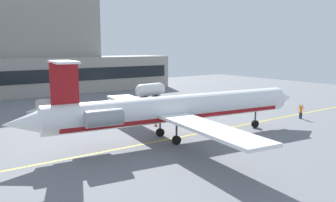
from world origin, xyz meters
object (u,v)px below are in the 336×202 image
object	(u,v)px
regional_jet	(175,109)
fuel_tank	(150,90)
baggage_tug	(41,108)
marshaller	(301,111)
belt_loader	(131,105)

from	to	relation	value
regional_jet	fuel_tank	xyz separation A→B (m)	(14.34, 26.76, -1.75)
baggage_tug	marshaller	xyz separation A→B (m)	(27.59, -23.45, 0.05)
baggage_tug	belt_loader	xyz separation A→B (m)	(12.14, -4.50, -0.12)
baggage_tug	fuel_tank	bearing A→B (deg)	12.49
regional_jet	belt_loader	world-z (taller)	regional_jet
regional_jet	marshaller	bearing A→B (deg)	-4.29
baggage_tug	marshaller	world-z (taller)	baggage_tug
belt_loader	fuel_tank	size ratio (longest dim) A/B	0.57
fuel_tank	baggage_tug	bearing A→B (deg)	-167.51
fuel_tank	marshaller	bearing A→B (deg)	-78.42
regional_jet	fuel_tank	world-z (taller)	regional_jet
baggage_tug	marshaller	distance (m)	36.20
regional_jet	fuel_tank	bearing A→B (deg)	61.82
belt_loader	marshaller	distance (m)	24.45
baggage_tug	belt_loader	world-z (taller)	baggage_tug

